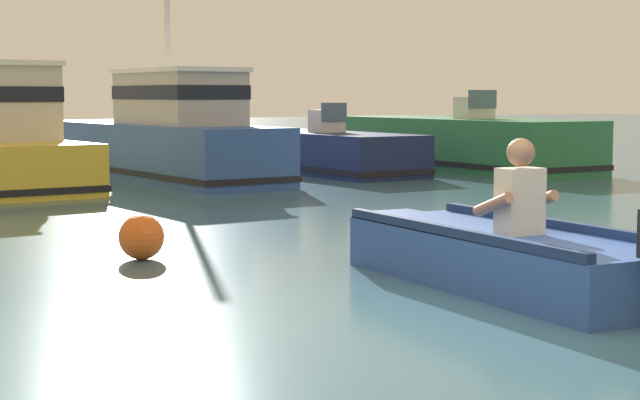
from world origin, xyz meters
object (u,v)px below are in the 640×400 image
moored_boat_blue (169,138)px  moored_boat_navy (316,153)px  moored_boat_green (459,144)px  rowboat_with_person (501,255)px  mooring_buoy (141,237)px

moored_boat_blue → moored_boat_navy: bearing=7.4°
moored_boat_navy → moored_boat_green: 3.10m
rowboat_with_person → moored_boat_green: bearing=54.5°
rowboat_with_person → moored_boat_navy: bearing=67.6°
moored_boat_green → mooring_buoy: 12.93m
moored_boat_navy → moored_boat_green: moored_boat_green is taller
moored_boat_green → mooring_buoy: (-9.90, -8.32, -0.29)m
moored_boat_green → mooring_buoy: moored_boat_green is taller
rowboat_with_person → moored_boat_green: size_ratio=0.55×
moored_boat_blue → mooring_buoy: size_ratio=15.59×
rowboat_with_person → mooring_buoy: size_ratio=8.77×
moored_boat_blue → moored_boat_green: moored_boat_blue is taller
moored_boat_navy → moored_boat_blue: bearing=-172.6°
rowboat_with_person → mooring_buoy: rowboat_with_person is taller
rowboat_with_person → mooring_buoy: 3.38m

